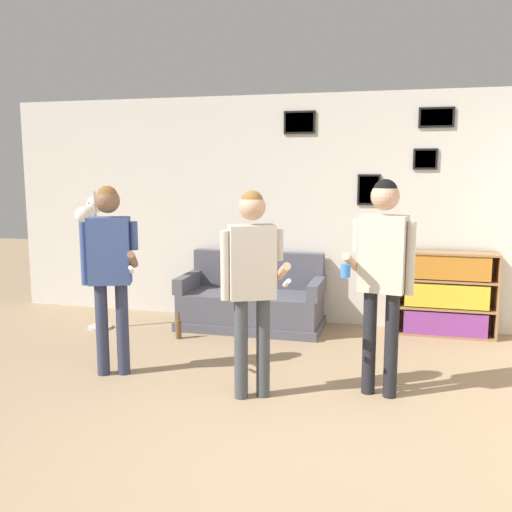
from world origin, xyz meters
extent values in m
plane|color=#937A5B|center=(0.00, 0.00, 0.00)|extent=(20.00, 20.00, 0.00)
cube|color=beige|center=(0.00, 3.71, 1.35)|extent=(7.87, 0.06, 2.70)
cube|color=black|center=(-0.20, 3.67, 2.37)|extent=(0.37, 0.02, 0.26)
cube|color=gray|center=(-0.20, 3.66, 2.37)|extent=(0.33, 0.01, 0.22)
cube|color=black|center=(0.61, 3.67, 1.60)|extent=(0.26, 0.02, 0.35)
cube|color=beige|center=(0.61, 3.66, 1.60)|extent=(0.21, 0.01, 0.31)
cube|color=black|center=(1.22, 3.67, 1.94)|extent=(0.26, 0.02, 0.23)
cube|color=#B2B2BC|center=(1.22, 3.66, 1.94)|extent=(0.22, 0.01, 0.19)
cube|color=black|center=(1.32, 3.67, 2.39)|extent=(0.38, 0.02, 0.22)
cube|color=#B2B2BC|center=(1.32, 3.66, 2.39)|extent=(0.33, 0.01, 0.18)
cube|color=#4C4C56|center=(-0.67, 3.24, 0.05)|extent=(1.66, 0.80, 0.10)
cube|color=#4C4C56|center=(-0.67, 3.24, 0.26)|extent=(1.60, 0.74, 0.32)
cube|color=#4C4C56|center=(-0.67, 3.57, 0.64)|extent=(1.60, 0.14, 0.43)
cube|color=#4C4C56|center=(-1.44, 3.24, 0.51)|extent=(0.12, 0.74, 0.18)
cube|color=#4C4C56|center=(0.10, 3.24, 0.51)|extent=(0.12, 0.74, 0.18)
cube|color=olive|center=(0.97, 3.49, 0.47)|extent=(0.02, 0.30, 0.94)
cube|color=olive|center=(2.02, 3.49, 0.47)|extent=(0.02, 0.30, 0.94)
cube|color=olive|center=(1.50, 3.63, 0.47)|extent=(1.07, 0.01, 0.94)
cube|color=olive|center=(1.50, 3.49, 0.01)|extent=(1.03, 0.30, 0.02)
cube|color=olive|center=(1.50, 3.49, 0.93)|extent=(1.03, 0.30, 0.02)
cube|color=olive|center=(1.50, 3.49, 0.31)|extent=(1.03, 0.30, 0.02)
cube|color=olive|center=(1.50, 3.49, 0.63)|extent=(1.03, 0.30, 0.02)
cube|color=#7F3889|center=(1.50, 3.48, 0.15)|extent=(0.88, 0.26, 0.26)
cube|color=gold|center=(1.50, 3.48, 0.47)|extent=(0.88, 0.26, 0.26)
cube|color=#B77023|center=(1.50, 3.48, 0.78)|extent=(0.88, 0.26, 0.26)
cylinder|color=#ADA89E|center=(-2.37, 2.77, 0.01)|extent=(0.28, 0.28, 0.03)
cylinder|color=#ADA89E|center=(-2.37, 2.77, 0.81)|extent=(0.03, 0.03, 1.56)
cylinder|color=#ADA89E|center=(-2.30, 2.77, 1.56)|extent=(0.02, 0.16, 0.02)
sphere|color=white|center=(-2.23, 2.77, 1.53)|extent=(0.20, 0.20, 0.20)
cylinder|color=#ADA89E|center=(-2.40, 2.83, 1.46)|extent=(0.15, 0.09, 0.02)
sphere|color=white|center=(-2.44, 2.89, 1.43)|extent=(0.20, 0.20, 0.20)
cylinder|color=#ADA89E|center=(-2.40, 2.71, 1.36)|extent=(0.15, 0.09, 0.02)
sphere|color=white|center=(-2.44, 2.65, 1.33)|extent=(0.20, 0.20, 0.20)
cylinder|color=#2D334C|center=(-1.56, 1.42, 0.42)|extent=(0.11, 0.11, 0.83)
cylinder|color=#2D334C|center=(-1.39, 1.49, 0.42)|extent=(0.11, 0.11, 0.83)
cube|color=#384C84|center=(-1.48, 1.46, 1.13)|extent=(0.41, 0.31, 0.59)
sphere|color=brown|center=(-1.48, 1.46, 1.56)|extent=(0.22, 0.22, 0.22)
sphere|color=brown|center=(-1.48, 1.46, 1.60)|extent=(0.18, 0.18, 0.18)
cylinder|color=#384C84|center=(-1.28, 1.53, 1.26)|extent=(0.07, 0.07, 0.25)
cylinder|color=brown|center=(-1.23, 1.40, 1.07)|extent=(0.16, 0.31, 0.19)
cylinder|color=white|center=(-1.18, 1.27, 1.00)|extent=(0.08, 0.14, 0.09)
cylinder|color=#384C84|center=(-1.68, 1.38, 1.10)|extent=(0.07, 0.07, 0.55)
cylinder|color=#3D4247|center=(-0.21, 1.22, 0.41)|extent=(0.11, 0.11, 0.82)
cylinder|color=#3D4247|center=(-0.05, 1.30, 0.41)|extent=(0.11, 0.11, 0.82)
cube|color=#BCB2A3|center=(-0.13, 1.26, 1.11)|extent=(0.41, 0.33, 0.58)
sphere|color=tan|center=(-0.13, 1.26, 1.55)|extent=(0.21, 0.21, 0.21)
sphere|color=brown|center=(-0.13, 1.26, 1.58)|extent=(0.18, 0.18, 0.18)
cylinder|color=#BCB2A3|center=(0.06, 1.35, 1.24)|extent=(0.07, 0.07, 0.25)
cylinder|color=tan|center=(0.12, 1.23, 1.05)|extent=(0.18, 0.30, 0.18)
cylinder|color=white|center=(0.18, 1.10, 0.99)|extent=(0.09, 0.14, 0.09)
cylinder|color=#BCB2A3|center=(-0.33, 1.17, 1.09)|extent=(0.07, 0.07, 0.55)
cylinder|color=black|center=(0.77, 1.58, 0.43)|extent=(0.11, 0.11, 0.86)
cylinder|color=black|center=(0.95, 1.55, 0.43)|extent=(0.11, 0.11, 0.86)
cube|color=#BCB2A3|center=(0.86, 1.56, 1.17)|extent=(0.39, 0.27, 0.61)
sphere|color=tan|center=(0.86, 1.56, 1.63)|extent=(0.22, 0.22, 0.22)
sphere|color=black|center=(0.86, 1.56, 1.66)|extent=(0.19, 0.19, 0.19)
cylinder|color=#BCB2A3|center=(1.07, 1.52, 1.15)|extent=(0.07, 0.07, 0.58)
cylinder|color=#BCB2A3|center=(0.65, 1.61, 1.31)|extent=(0.07, 0.07, 0.26)
cylinder|color=tan|center=(0.62, 1.47, 1.11)|extent=(0.13, 0.32, 0.19)
cylinder|color=blue|center=(0.59, 1.33, 1.06)|extent=(0.08, 0.08, 0.10)
cylinder|color=brown|center=(-1.33, 2.62, 0.10)|extent=(0.06, 0.06, 0.21)
cylinder|color=brown|center=(-1.33, 2.62, 0.25)|extent=(0.03, 0.03, 0.09)
camera|label=1|loc=(1.00, -3.01, 1.83)|focal=40.00mm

